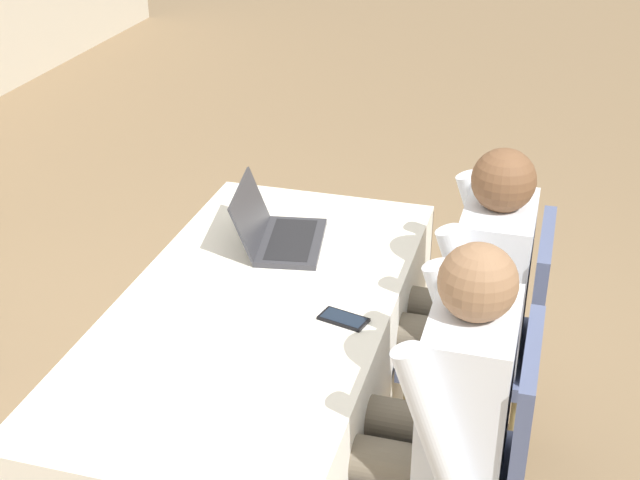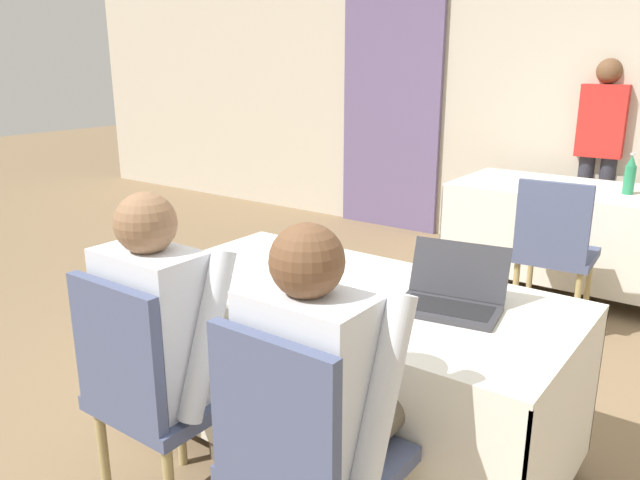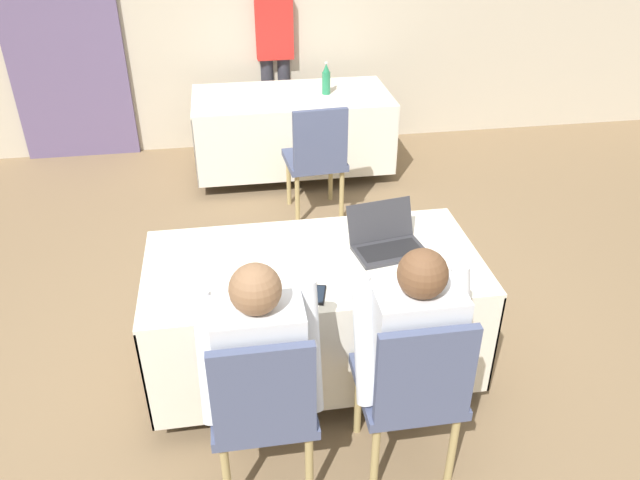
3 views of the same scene
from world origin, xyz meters
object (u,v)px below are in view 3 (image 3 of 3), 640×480
(chair_far_spare, at_px, (317,156))
(person_checkered_shirt, at_px, (259,358))
(chair_near_right, at_px, (413,386))
(laptop, at_px, (387,242))
(water_bottle, at_px, (326,80))
(person_red_shirt, at_px, (275,51))
(cell_phone, at_px, (317,295))
(chair_near_left, at_px, (263,404))
(person_white_shirt, at_px, (409,342))

(chair_far_spare, relative_size, person_checkered_shirt, 0.78)
(chair_near_right, bearing_deg, laptop, -95.12)
(water_bottle, distance_m, person_red_shirt, 0.83)
(chair_near_right, bearing_deg, cell_phone, -51.56)
(laptop, xyz_separation_m, chair_near_left, (-0.71, -0.78, -0.24))
(person_white_shirt, bearing_deg, person_checkered_shirt, 0.00)
(laptop, bearing_deg, chair_near_right, -104.78)
(chair_near_left, xyz_separation_m, person_checkered_shirt, (0.00, 0.10, 0.16))
(person_checkered_shirt, bearing_deg, chair_near_left, 90.00)
(chair_near_right, distance_m, person_checkered_shirt, 0.67)
(cell_phone, bearing_deg, chair_near_left, -109.72)
(chair_near_right, bearing_deg, person_checkered_shirt, -9.25)
(cell_phone, bearing_deg, person_checkered_shirt, -117.26)
(chair_near_left, height_order, person_red_shirt, person_red_shirt)
(chair_far_spare, xyz_separation_m, person_white_shirt, (0.04, -2.36, 0.16))
(cell_phone, xyz_separation_m, chair_near_right, (0.35, -0.44, -0.21))
(person_checkered_shirt, xyz_separation_m, person_red_shirt, (0.45, 3.93, 0.23))
(cell_phone, xyz_separation_m, person_checkered_shirt, (-0.29, -0.33, -0.05))
(cell_phone, height_order, person_checkered_shirt, person_checkered_shirt)
(cell_phone, distance_m, chair_far_spare, 2.06)
(person_red_shirt, bearing_deg, laptop, -86.74)
(chair_far_spare, distance_m, person_checkered_shirt, 2.44)
(chair_near_right, height_order, person_red_shirt, person_red_shirt)
(cell_phone, relative_size, chair_far_spare, 0.17)
(chair_near_right, xyz_separation_m, chair_far_spare, (-0.04, 2.46, 0.00))
(cell_phone, distance_m, chair_near_left, 0.57)
(chair_near_right, height_order, person_checkered_shirt, person_checkered_shirt)
(chair_near_right, xyz_separation_m, person_checkered_shirt, (-0.64, 0.10, 0.16))
(cell_phone, height_order, water_bottle, water_bottle)
(cell_phone, xyz_separation_m, person_white_shirt, (0.35, -0.33, -0.05))
(chair_near_right, bearing_deg, chair_far_spare, -89.10)
(water_bottle, xyz_separation_m, person_checkered_shirt, (-0.81, -3.19, -0.17))
(chair_near_right, relative_size, person_red_shirt, 0.58)
(laptop, height_order, chair_far_spare, laptop)
(chair_near_right, xyz_separation_m, person_white_shirt, (-0.00, 0.10, 0.16))
(laptop, relative_size, person_checkered_shirt, 0.34)
(laptop, xyz_separation_m, person_red_shirt, (-0.26, 3.26, 0.15))
(cell_phone, height_order, person_red_shirt, person_red_shirt)
(water_bottle, bearing_deg, chair_near_left, -103.88)
(water_bottle, relative_size, person_red_shirt, 0.17)
(laptop, height_order, chair_near_right, laptop)
(chair_near_left, xyz_separation_m, person_white_shirt, (0.64, 0.10, 0.16))
(person_white_shirt, height_order, person_red_shirt, person_red_shirt)
(chair_far_spare, distance_m, person_red_shirt, 1.63)
(person_white_shirt, distance_m, person_red_shirt, 3.94)
(cell_phone, xyz_separation_m, chair_far_spare, (0.31, 2.02, -0.21))
(cell_phone, height_order, chair_near_right, chair_near_right)
(water_bottle, distance_m, chair_far_spare, 0.92)
(chair_near_left, relative_size, chair_far_spare, 1.00)
(chair_near_left, distance_m, chair_far_spare, 2.53)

